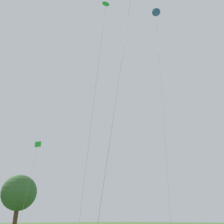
# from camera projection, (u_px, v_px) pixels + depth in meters

# --- Properties ---
(small_kite_streamer_purple) EXTENTS (1.53, 0.82, 11.12)m
(small_kite_streamer_purple) POSITION_uv_depth(u_px,v_px,m) (37.00, 148.00, 32.65)
(small_kite_streamer_purple) COLOR green
(small_kite_streamer_purple) RESTS_ON ground
(small_kite_bird_shape) EXTENTS (1.89, 4.06, 15.06)m
(small_kite_bird_shape) POSITION_uv_depth(u_px,v_px,m) (104.00, 22.00, 16.61)
(small_kite_bird_shape) COLOR green
(small_kite_bird_shape) RESTS_ON ground
(small_kite_triangle_green) EXTENTS (3.02, 1.68, 21.28)m
(small_kite_triangle_green) POSITION_uv_depth(u_px,v_px,m) (156.00, 12.00, 24.88)
(small_kite_triangle_green) COLOR blue
(small_kite_triangle_green) RESTS_ON ground
(tree_oak_left) EXTENTS (7.64, 7.64, 10.93)m
(tree_oak_left) POSITION_uv_depth(u_px,v_px,m) (19.00, 193.00, 55.08)
(tree_oak_left) COLOR #513823
(tree_oak_left) RESTS_ON ground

